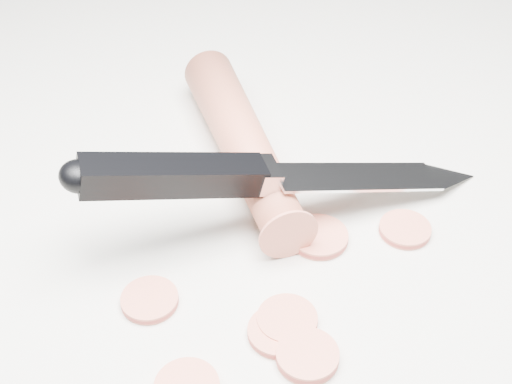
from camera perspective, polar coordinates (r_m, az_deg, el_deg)
ground at (r=0.47m, az=1.51°, el=-6.11°), size 2.40×2.40×0.00m
carrot at (r=0.53m, az=-1.06°, el=4.01°), size 0.09×0.21×0.04m
carrot_slice_1 at (r=0.42m, az=4.13°, el=-12.94°), size 0.04×0.04×0.01m
carrot_slice_2 at (r=0.48m, az=5.05°, el=-3.60°), size 0.04×0.04×0.01m
carrot_slice_3 at (r=0.44m, az=2.51°, el=-10.19°), size 0.04×0.04×0.01m
carrot_slice_4 at (r=0.50m, az=11.83°, el=-2.94°), size 0.04×0.04×0.01m
carrot_slice_5 at (r=0.45m, az=-8.51°, el=-8.53°), size 0.04×0.04×0.01m
carrot_slice_6 at (r=0.43m, az=1.83°, el=-11.10°), size 0.04×0.04×0.01m
kitchen_knife at (r=0.48m, az=2.72°, el=1.78°), size 0.30×0.10×0.08m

